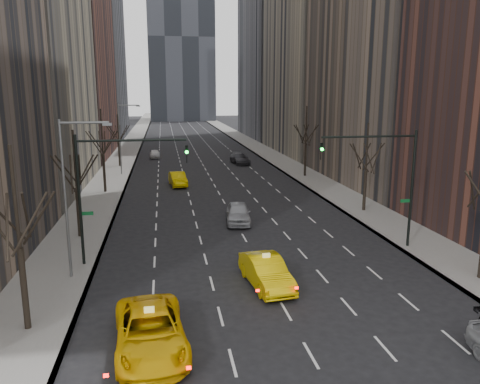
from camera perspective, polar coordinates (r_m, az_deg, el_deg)
name	(u,v)px	position (r m, az deg, el deg)	size (l,w,h in m)	color
ground	(311,355)	(20.52, 8.63, -19.08)	(400.00, 400.00, 0.00)	black
sidewalk_left	(127,151)	(87.53, -13.60, 4.85)	(4.50, 320.00, 0.15)	slate
sidewalk_right	(259,149)	(89.10, 2.37, 5.30)	(4.50, 320.00, 0.15)	slate
bld_left_far	(59,19)	(84.92, -21.17, 19.04)	(14.00, 28.00, 44.00)	brown
bld_left_deep	(85,1)	(115.40, -18.33, 21.20)	(14.00, 30.00, 60.00)	slate
bld_right_far	(321,5)	(86.32, 9.88, 21.53)	(14.00, 28.00, 50.00)	tan
bld_right_deep	(278,11)	(116.38, 4.63, 21.15)	(14.00, 30.00, 58.00)	slate
tree_lw_a	(20,249)	(22.61, -25.23, -6.34)	(3.36, 3.50, 8.28)	black
tree_lw_b	(77,189)	(35.88, -19.27, 0.38)	(3.36, 3.50, 7.82)	black
tree_lw_c	(103,155)	(51.46, -16.34, 4.29)	(3.36, 3.50, 8.74)	black
tree_lw_d	(119,142)	(69.29, -14.57, 5.89)	(3.36, 3.50, 7.36)	black
tree_rw_b	(366,171)	(43.05, 15.08, 2.50)	(3.36, 3.50, 7.82)	black
tree_rw_c	(306,145)	(59.70, 8.01, 5.68)	(3.36, 3.50, 8.74)	black
traffic_mast_left	(107,178)	(29.29, -15.89, 1.62)	(6.69, 0.39, 8.00)	black
traffic_mast_right	(390,170)	(32.64, 17.78, 2.54)	(6.69, 0.39, 8.00)	black
streetlight_near	(71,183)	(27.59, -19.93, 1.00)	(2.83, 0.22, 9.00)	slate
streetlight_far	(122,132)	(62.06, -14.16, 7.14)	(2.83, 0.22, 9.00)	slate
taxi_suv	(150,331)	(20.56, -10.86, -16.34)	(2.85, 6.18, 1.72)	#F5BB05
taxi_sedan	(266,272)	(26.28, 3.20, -9.68)	(1.78, 5.11, 1.68)	#E1BB04
silver_sedan_ahead	(238,213)	(38.59, -0.22, -2.55)	(1.95, 4.85, 1.65)	#A2A4AA
far_taxi	(178,179)	(54.23, -7.59, 1.58)	(1.66, 4.77, 1.57)	#E3BE04
far_suv_grey	(240,159)	(70.51, -0.02, 4.11)	(2.22, 5.46, 1.58)	#2F2F34
far_car_white	(155,154)	(77.91, -10.35, 4.59)	(1.62, 4.03, 1.37)	silver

